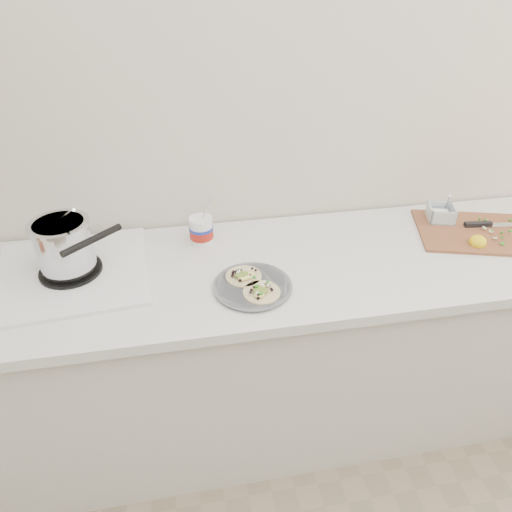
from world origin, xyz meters
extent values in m
cube|color=beige|center=(0.00, 1.73, 1.30)|extent=(3.50, 0.05, 2.60)
cube|color=silver|center=(0.00, 1.43, 0.43)|extent=(2.40, 0.62, 0.86)
cube|color=silver|center=(0.00, 1.41, 0.88)|extent=(2.44, 0.66, 0.04)
cube|color=silver|center=(-0.74, 1.47, 0.91)|extent=(0.56, 0.52, 0.01)
cylinder|color=black|center=(-0.74, 1.47, 0.92)|extent=(0.21, 0.21, 0.01)
torus|color=black|center=(-0.74, 1.47, 0.94)|extent=(0.18, 0.18, 0.02)
cylinder|color=silver|center=(-0.74, 1.47, 1.03)|extent=(0.18, 0.18, 0.16)
cylinder|color=slate|center=(-0.14, 1.29, 0.91)|extent=(0.25, 0.25, 0.01)
cylinder|color=slate|center=(-0.14, 1.29, 0.91)|extent=(0.27, 0.27, 0.00)
cylinder|color=white|center=(-0.28, 1.60, 0.95)|extent=(0.09, 0.09, 0.11)
cylinder|color=#A31C12|center=(-0.28, 1.60, 0.95)|extent=(0.09, 0.09, 0.04)
cylinder|color=#192D99|center=(-0.28, 1.60, 0.97)|extent=(0.09, 0.09, 0.01)
cube|color=brown|center=(0.81, 1.47, 0.91)|extent=(0.53, 0.43, 0.01)
cube|color=white|center=(0.70, 1.59, 0.93)|extent=(0.06, 0.06, 0.03)
ellipsoid|color=yellow|center=(0.75, 1.39, 0.93)|extent=(0.06, 0.06, 0.05)
cube|color=silver|center=(0.96, 1.49, 0.91)|extent=(0.17, 0.05, 0.00)
cube|color=black|center=(0.83, 1.51, 0.92)|extent=(0.11, 0.03, 0.02)
camera|label=1|loc=(-0.34, 0.10, 1.85)|focal=32.00mm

